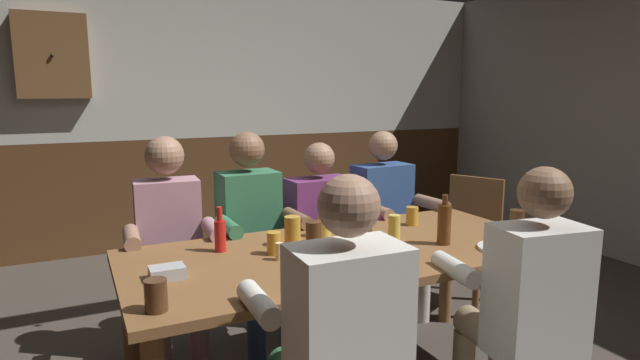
% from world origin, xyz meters
% --- Properties ---
extents(back_wall_upper, '(6.33, 0.12, 1.48)m').
position_xyz_m(back_wall_upper, '(0.00, 2.81, 1.78)').
color(back_wall_upper, beige).
extents(back_wall_wainscot, '(6.33, 0.12, 1.04)m').
position_xyz_m(back_wall_wainscot, '(0.00, 2.81, 0.52)').
color(back_wall_wainscot, brown).
rests_on(back_wall_wainscot, ground_plane).
extents(dining_table, '(2.09, 0.96, 0.73)m').
position_xyz_m(dining_table, '(0.00, -0.14, 0.64)').
color(dining_table, brown).
rests_on(dining_table, ground_plane).
extents(person_0, '(0.50, 0.51, 1.24)m').
position_xyz_m(person_0, '(-0.71, 0.56, 0.68)').
color(person_0, '#B78493').
rests_on(person_0, ground_plane).
extents(person_1, '(0.49, 0.54, 1.25)m').
position_xyz_m(person_1, '(-0.23, 0.56, 0.68)').
color(person_1, '#33724C').
rests_on(person_1, ground_plane).
extents(person_2, '(0.56, 0.53, 1.17)m').
position_xyz_m(person_2, '(0.24, 0.56, 0.64)').
color(person_2, '#6B2D66').
rests_on(person_2, ground_plane).
extents(person_3, '(0.55, 0.52, 1.23)m').
position_xyz_m(person_3, '(0.71, 0.57, 0.67)').
color(person_3, '#2D4C84').
rests_on(person_3, ground_plane).
extents(person_4, '(0.51, 0.52, 1.24)m').
position_xyz_m(person_4, '(-0.42, -0.85, 0.68)').
color(person_4, silver).
rests_on(person_4, ground_plane).
extents(person_5, '(0.53, 0.57, 1.21)m').
position_xyz_m(person_5, '(0.43, -0.85, 0.66)').
color(person_5, silver).
rests_on(person_5, ground_plane).
extents(chair_empty_near_left, '(0.59, 0.59, 0.88)m').
position_xyz_m(chair_empty_near_left, '(1.33, 0.48, 0.48)').
color(chair_empty_near_left, brown).
rests_on(chair_empty_near_left, ground_plane).
extents(table_candle, '(0.04, 0.04, 0.08)m').
position_xyz_m(table_candle, '(-0.35, -0.16, 0.77)').
color(table_candle, '#F9E08C').
rests_on(table_candle, dining_table).
extents(condiment_caddy, '(0.14, 0.10, 0.05)m').
position_xyz_m(condiment_caddy, '(-0.85, -0.18, 0.76)').
color(condiment_caddy, '#B2B7BC').
rests_on(condiment_caddy, dining_table).
extents(plate_0, '(0.26, 0.26, 0.01)m').
position_xyz_m(plate_0, '(0.69, -0.49, 0.74)').
color(plate_0, white).
rests_on(plate_0, dining_table).
extents(bottle_0, '(0.07, 0.07, 0.25)m').
position_xyz_m(bottle_0, '(0.48, -0.28, 0.84)').
color(bottle_0, '#593314').
rests_on(bottle_0, dining_table).
extents(bottle_1, '(0.06, 0.06, 0.26)m').
position_xyz_m(bottle_1, '(0.07, -0.21, 0.84)').
color(bottle_1, '#593314').
rests_on(bottle_1, dining_table).
extents(bottle_2, '(0.05, 0.05, 0.22)m').
position_xyz_m(bottle_2, '(-0.55, 0.09, 0.81)').
color(bottle_2, red).
rests_on(bottle_2, dining_table).
extents(pint_glass_0, '(0.07, 0.07, 0.13)m').
position_xyz_m(pint_glass_0, '(0.01, 0.10, 0.79)').
color(pint_glass_0, '#E5C64C').
rests_on(pint_glass_0, dining_table).
extents(pint_glass_1, '(0.07, 0.07, 0.11)m').
position_xyz_m(pint_glass_1, '(0.56, 0.09, 0.78)').
color(pint_glass_1, gold).
rests_on(pint_glass_1, dining_table).
extents(pint_glass_2, '(0.07, 0.07, 0.16)m').
position_xyz_m(pint_glass_2, '(0.86, -0.39, 0.81)').
color(pint_glass_2, '#4C2D19').
rests_on(pint_glass_2, dining_table).
extents(pint_glass_3, '(0.08, 0.08, 0.15)m').
position_xyz_m(pint_glass_3, '(-0.21, 0.02, 0.80)').
color(pint_glass_3, gold).
rests_on(pint_glass_3, dining_table).
extents(pint_glass_4, '(0.06, 0.06, 0.12)m').
position_xyz_m(pint_glass_4, '(0.32, -0.09, 0.79)').
color(pint_glass_4, '#E5C64C').
rests_on(pint_glass_4, dining_table).
extents(pint_glass_5, '(0.07, 0.07, 0.11)m').
position_xyz_m(pint_glass_5, '(-0.34, -0.07, 0.78)').
color(pint_glass_5, gold).
rests_on(pint_glass_5, dining_table).
extents(pint_glass_6, '(0.08, 0.08, 0.11)m').
position_xyz_m(pint_glass_6, '(-0.94, -0.49, 0.79)').
color(pint_glass_6, '#4C2D19').
rests_on(pint_glass_6, dining_table).
extents(pint_glass_7, '(0.08, 0.08, 0.16)m').
position_xyz_m(pint_glass_7, '(-0.17, -0.14, 0.81)').
color(pint_glass_7, '#4C2D19').
rests_on(pint_glass_7, dining_table).
extents(wall_dart_cabinet, '(0.56, 0.15, 0.70)m').
position_xyz_m(wall_dart_cabinet, '(-1.25, 2.68, 1.77)').
color(wall_dart_cabinet, brown).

